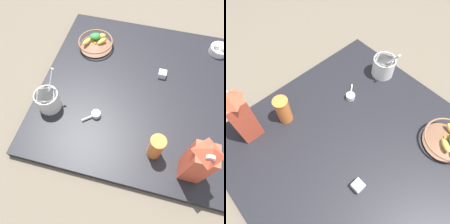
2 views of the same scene
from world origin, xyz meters
The scene contains 8 objects.
ground_plane centered at (0.00, 0.00, 0.00)m, with size 6.00×6.00×0.00m, color #665B4C.
countertop centered at (0.00, 0.00, 0.02)m, with size 1.10×1.10×0.04m.
fruit_bowl centered at (-0.33, 0.26, 0.08)m, with size 0.22×0.22×0.08m.
milk_carton centered at (0.32, -0.41, 0.20)m, with size 0.09×0.09×0.31m.
yogurt_tub centered at (-0.44, -0.24, 0.10)m, with size 0.12×0.16×0.22m.
drinking_cup centered at (0.15, -0.36, 0.12)m, with size 0.07×0.07×0.15m.
spice_jar centered at (0.13, 0.13, 0.06)m, with size 0.05×0.05×0.04m.
measuring_scoop centered at (-0.18, -0.24, 0.06)m, with size 0.09×0.08×0.03m.
Camera 2 is at (0.34, 0.24, 1.00)m, focal length 35.00 mm.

